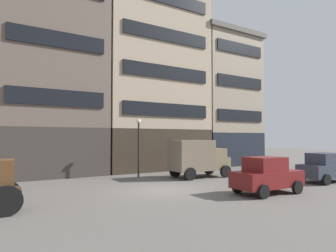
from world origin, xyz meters
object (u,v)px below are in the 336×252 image
object	(u,v)px
sedan_dark	(325,168)
sedan_light	(267,175)
pedestrian_officer	(210,159)
delivery_truck_near	(198,157)
streetlamp_curbside	(139,139)

from	to	relation	value
sedan_dark	sedan_light	size ratio (longest dim) A/B	1.01
sedan_light	pedestrian_officer	distance (m)	9.91
delivery_truck_near	sedan_dark	world-z (taller)	delivery_truck_near
sedan_light	streetlamp_curbside	size ratio (longest dim) A/B	0.91
delivery_truck_near	streetlamp_curbside	bearing A→B (deg)	147.02
delivery_truck_near	streetlamp_curbside	size ratio (longest dim) A/B	1.07
delivery_truck_near	sedan_light	size ratio (longest dim) A/B	1.18
sedan_light	pedestrian_officer	xyz separation A→B (m)	(4.02, 9.06, 0.07)
sedan_light	streetlamp_curbside	xyz separation A→B (m)	(-2.67, 8.94, 1.76)
sedan_dark	pedestrian_officer	distance (m)	8.75
sedan_dark	pedestrian_officer	size ratio (longest dim) A/B	2.12
pedestrian_officer	streetlamp_curbside	world-z (taller)	streetlamp_curbside
streetlamp_curbside	delivery_truck_near	bearing A→B (deg)	-32.98
sedan_light	pedestrian_officer	size ratio (longest dim) A/B	2.09
pedestrian_officer	delivery_truck_near	bearing A→B (deg)	-142.46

